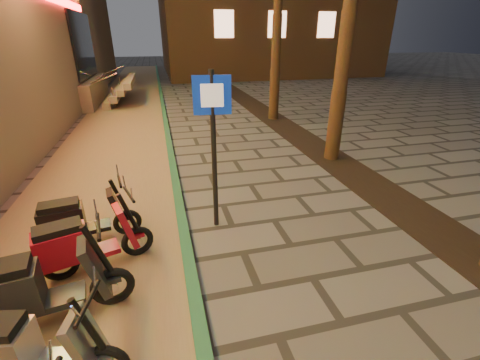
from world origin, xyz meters
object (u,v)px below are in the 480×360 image
object	(u,v)px
pedestrian_sign	(213,132)
scooter_9	(79,220)
scooter_6	(22,351)
scooter_7	(32,290)
scooter_8	(82,243)

from	to	relation	value
pedestrian_sign	scooter_9	size ratio (longest dim) A/B	1.78
scooter_6	scooter_7	size ratio (longest dim) A/B	0.89
scooter_7	scooter_8	distance (m)	0.99
scooter_7	scooter_8	size ratio (longest dim) A/B	1.11
scooter_6	scooter_9	distance (m)	2.48
scooter_6	scooter_7	xyz separation A→B (m)	(-0.14, 0.80, 0.06)
scooter_8	scooter_7	bearing A→B (deg)	-129.21
scooter_6	scooter_9	size ratio (longest dim) A/B	1.01
scooter_9	scooter_6	bearing A→B (deg)	-100.58
scooter_9	scooter_8	bearing A→B (deg)	-85.85
pedestrian_sign	scooter_9	distance (m)	2.66
scooter_9	pedestrian_sign	bearing A→B (deg)	-8.42
pedestrian_sign	scooter_8	distance (m)	2.61
scooter_7	scooter_8	xyz separation A→B (m)	(0.37, 0.92, -0.05)
scooter_7	scooter_8	bearing A→B (deg)	58.27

